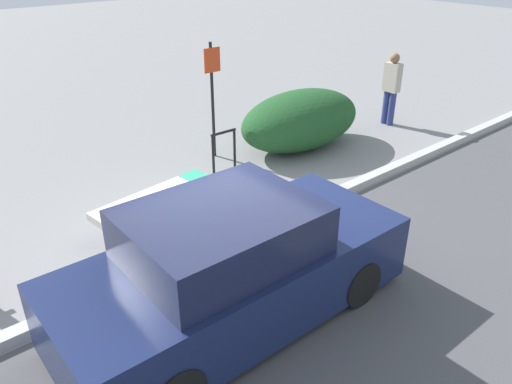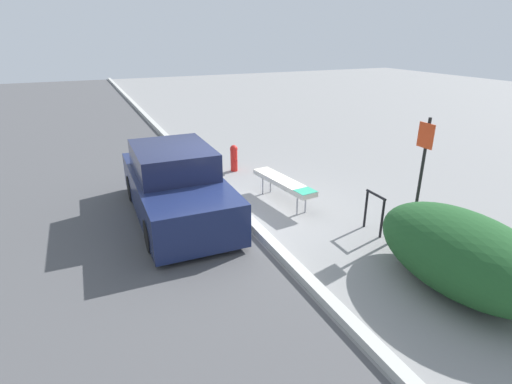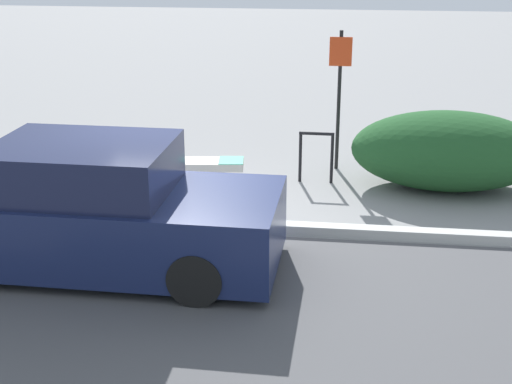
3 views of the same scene
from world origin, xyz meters
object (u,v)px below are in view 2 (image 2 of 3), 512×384
at_px(bike_rack, 374,209).
at_px(fire_hydrant, 234,157).
at_px(sign_post, 422,166).
at_px(bench, 283,182).
at_px(parked_car_near, 176,186).

xyz_separation_m(bike_rack, fire_hydrant, (-4.68, -1.14, -0.09)).
bearing_deg(sign_post, bike_rack, -112.82).
xyz_separation_m(bike_rack, sign_post, (0.31, 0.75, 0.88)).
xyz_separation_m(bench, fire_hydrant, (-2.65, -0.20, -0.10)).
bearing_deg(bike_rack, sign_post, 67.18).
bearing_deg(parked_car_near, bench, 82.53).
bearing_deg(bike_rack, bench, -155.23).
bearing_deg(fire_hydrant, bench, 4.35).
height_order(bench, fire_hydrant, fire_hydrant).
relative_size(bike_rack, parked_car_near, 0.20).
relative_size(fire_hydrant, parked_car_near, 0.18).
height_order(sign_post, fire_hydrant, sign_post).
height_order(bench, sign_post, sign_post).
relative_size(bench, sign_post, 0.90).
bearing_deg(sign_post, bench, -144.36).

